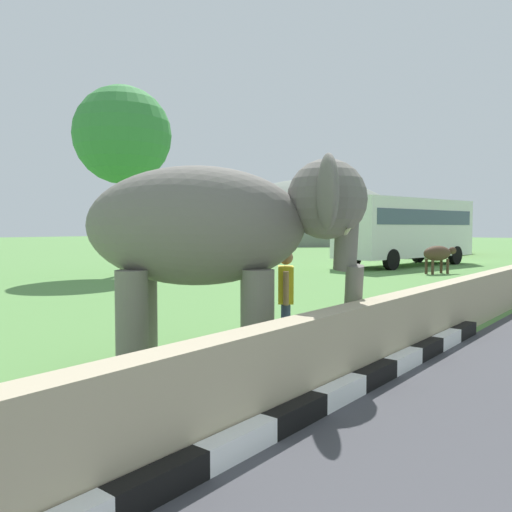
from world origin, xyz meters
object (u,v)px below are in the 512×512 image
(bus_white, at_px, (407,226))
(cow_near, at_px, (438,254))
(bus_orange, at_px, (432,227))
(elephant, at_px, (222,230))
(person_handler, at_px, (286,296))

(bus_white, xyz_separation_m, cow_near, (-3.76, -3.01, -1.21))
(bus_white, bearing_deg, cow_near, -141.36)
(bus_white, bearing_deg, bus_orange, 14.18)
(elephant, relative_size, person_handler, 2.34)
(person_handler, distance_m, cow_near, 16.20)
(bus_white, height_order, bus_orange, same)
(cow_near, bearing_deg, bus_orange, 20.85)
(person_handler, height_order, bus_orange, bus_orange)
(cow_near, bearing_deg, person_handler, -168.71)
(person_handler, height_order, cow_near, person_handler)
(bus_orange, bearing_deg, person_handler, -163.79)
(elephant, xyz_separation_m, bus_white, (20.83, 5.90, 0.10))
(person_handler, distance_m, bus_white, 20.63)
(elephant, height_order, cow_near, elephant)
(person_handler, distance_m, bus_orange, 33.27)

